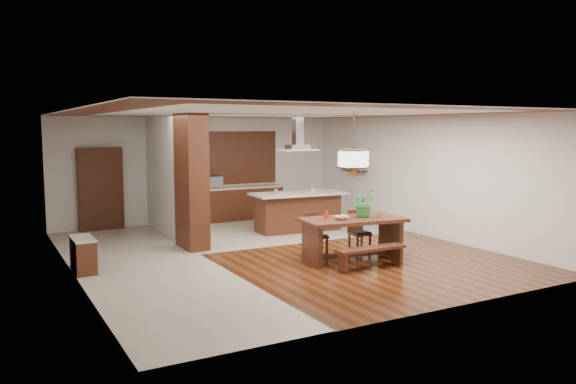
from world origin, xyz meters
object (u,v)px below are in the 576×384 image
dining_chair_left (316,234)px  island_cup (313,190)px  microwave (210,182)px  pendant_lantern (354,146)px  range_hood (298,133)px  dining_chair_right (360,231)px  dining_table (352,229)px  hallway_console (83,255)px  fruit_bowl (342,218)px  foliage_plant (363,203)px  kitchen_island (298,211)px  dining_bench (371,258)px

dining_chair_left → island_cup: size_ratio=8.00×
dining_chair_left → microwave: (-0.37, 4.93, 0.67)m
pendant_lantern → range_hood: (0.62, 3.24, 0.22)m
dining_chair_right → microwave: 5.28m
dining_table → pendant_lantern: bearing=0.0°
island_cup → hallway_console: bearing=-164.7°
pendant_lantern → dining_table: bearing=0.0°
microwave → fruit_bowl: bearing=-88.3°
foliage_plant → range_hood: (0.35, 3.21, 1.36)m
pendant_lantern → dining_chair_left: bearing=121.9°
kitchen_island → island_cup: bearing=-4.8°
microwave → pendant_lantern: bearing=-85.3°
island_cup → pendant_lantern: bearing=-108.0°
dining_table → dining_chair_right: 0.81m
dining_table → dining_chair_left: dining_chair_left is taller
dining_table → fruit_bowl: 0.39m
dining_chair_right → pendant_lantern: 1.98m
hallway_console → foliage_plant: (5.07, -1.55, 0.79)m
dining_chair_right → foliage_plant: size_ratio=1.60×
hallway_console → dining_table: bearing=-18.2°
dining_table → island_cup: (1.03, 3.17, 0.41)m
hallway_console → fruit_bowl: fruit_bowl is taller
pendant_lantern → microwave: (-0.79, 5.60, -1.13)m
foliage_plant → kitchen_island: bearing=83.8°
range_hood → pendant_lantern: bearing=-100.8°
hallway_console → range_hood: size_ratio=0.98×
dining_chair_right → range_hood: bearing=91.2°
foliage_plant → dining_bench: bearing=-116.0°
foliage_plant → range_hood: bearing=83.8°
kitchen_island → pendant_lantern: bearing=-97.1°
foliage_plant → microwave: 5.67m
dining_table → fruit_bowl: bearing=-171.5°
dining_bench → island_cup: 4.13m
dining_table → range_hood: 3.78m
island_cup → fruit_bowl: bearing=-112.2°
fruit_bowl → island_cup: 3.48m
dining_bench → dining_chair_right: (0.67, 1.26, 0.23)m
microwave → dining_chair_left: bearing=-89.1°
pendant_lantern → foliage_plant: bearing=6.3°
dining_chair_right → foliage_plant: bearing=-118.4°
hallway_console → pendant_lantern: (4.79, -1.58, 1.93)m
dining_table → dining_chair_right: dining_chair_right is taller
fruit_bowl → microwave: size_ratio=0.46×
foliage_plant → microwave: size_ratio=0.93×
dining_table → island_cup: bearing=72.0°
dining_table → dining_chair_left: 0.81m
dining_bench → island_cup: size_ratio=12.93×
dining_table → hallway_console: bearing=161.8°
microwave → range_hood: bearing=-62.5°
dining_chair_right → microwave: bearing=107.3°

